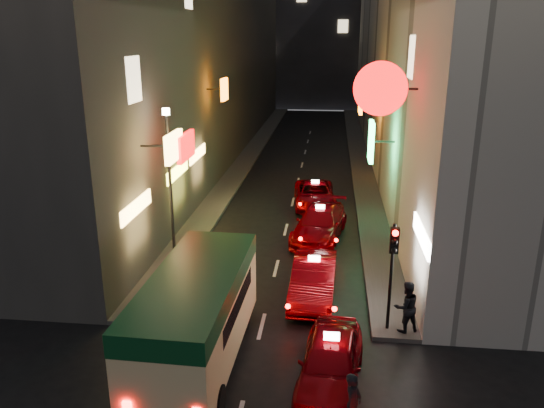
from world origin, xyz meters
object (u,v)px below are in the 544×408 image
(taxi_near, at_px, (331,358))
(lamp_post, at_px, (170,176))
(minibus, at_px, (196,308))
(pedestrian_crossing, at_px, (353,400))
(traffic_light, at_px, (393,256))

(taxi_near, bearing_deg, lamp_post, 131.58)
(minibus, xyz_separation_m, pedestrian_crossing, (4.27, -2.27, -0.90))
(pedestrian_crossing, relative_size, traffic_light, 0.50)
(taxi_near, height_order, traffic_light, traffic_light)
(minibus, height_order, lamp_post, lamp_post)
(lamp_post, bearing_deg, taxi_near, -48.42)
(traffic_light, bearing_deg, minibus, -158.53)
(taxi_near, relative_size, pedestrian_crossing, 2.98)
(traffic_light, distance_m, lamp_post, 9.42)
(lamp_post, bearing_deg, pedestrian_crossing, -52.26)
(taxi_near, distance_m, lamp_post, 10.11)
(minibus, xyz_separation_m, lamp_post, (-2.67, 6.70, 1.95))
(minibus, height_order, traffic_light, traffic_light)
(pedestrian_crossing, xyz_separation_m, lamp_post, (-6.94, 8.97, 2.85))
(minibus, distance_m, lamp_post, 7.47)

